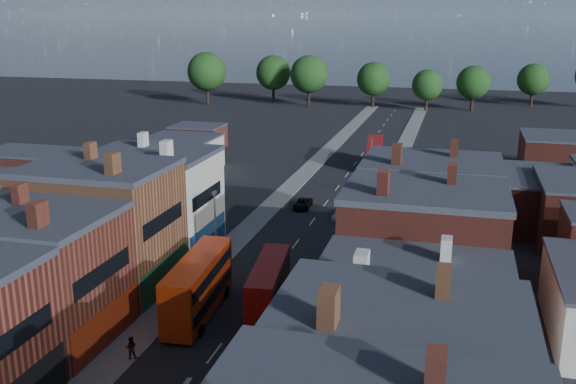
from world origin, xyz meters
The scene contains 11 objects.
pavement_west centered at (-6.50, 50.00, 0.06)m, with size 3.00×200.00×0.12m, color gray.
pavement_east centered at (6.50, 50.00, 0.06)m, with size 3.00×200.00×0.12m, color gray.
lamp_post_2 centered at (-5.20, 30.00, 4.70)m, with size 0.25×0.70×8.12m.
lamp_post_3 centered at (5.20, 60.00, 4.70)m, with size 0.25×0.70×8.12m.
bus_0 centered at (-3.50, 21.59, 2.62)m, with size 3.50×11.43×4.86m.
bus_1 centered at (1.87, 23.55, 2.28)m, with size 3.41×9.98×4.22m.
bus_2 centered at (3.50, 77.72, 2.45)m, with size 3.52×10.72×4.54m.
car_2 centered at (-2.43, 53.11, 0.59)m, with size 1.97×4.27×1.19m, color black.
car_3 centered at (3.12, 50.32, 0.58)m, with size 1.61×3.97×1.15m, color silver.
ped_1 centered at (-5.38, 13.64, 0.97)m, with size 0.83×0.46×1.71m, color #391A16.
ped_3 centered at (7.70, 13.96, 0.89)m, with size 0.91×0.41×1.55m, color #5B544E.
Camera 1 is at (15.94, -23.00, 23.70)m, focal length 40.00 mm.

